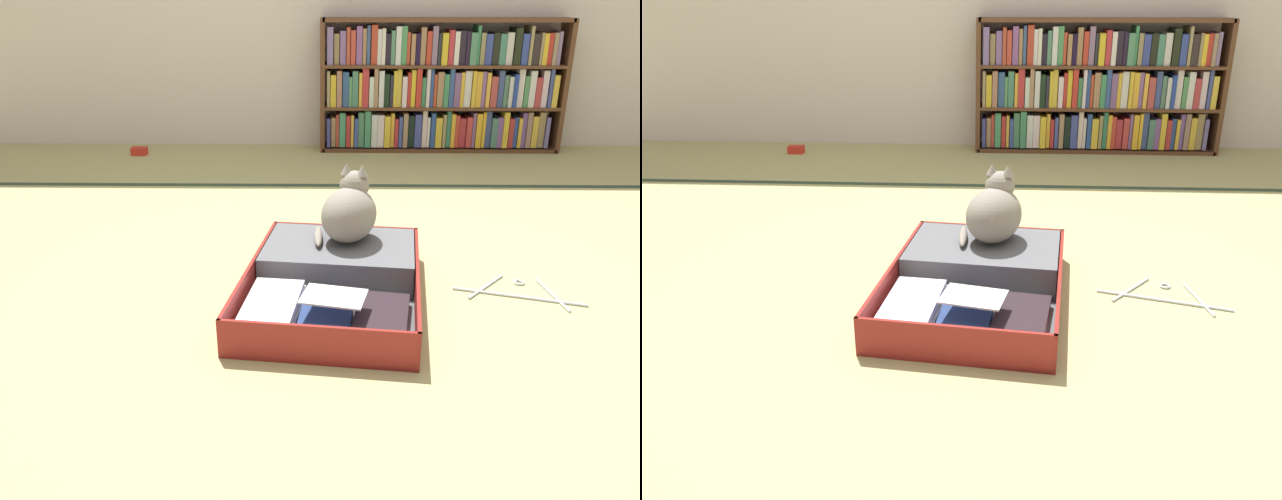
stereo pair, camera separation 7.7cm
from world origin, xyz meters
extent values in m
plane|color=tan|center=(0.00, 0.00, 0.00)|extent=(10.00, 10.00, 0.00)
cube|color=#314531|center=(0.00, 1.38, 0.00)|extent=(4.80, 0.05, 0.00)
cube|color=brown|center=(-0.22, 2.27, 0.43)|extent=(0.03, 0.22, 0.86)
cube|color=brown|center=(1.37, 2.27, 0.43)|extent=(0.03, 0.22, 0.86)
cube|color=brown|center=(0.58, 2.27, 0.85)|extent=(1.59, 0.22, 0.02)
cube|color=brown|center=(0.58, 2.27, 0.01)|extent=(1.59, 0.22, 0.02)
cube|color=brown|center=(0.58, 2.27, 0.29)|extent=(1.56, 0.22, 0.02)
cube|color=#3D3F84|center=(-0.17, 2.27, 0.13)|extent=(0.02, 0.19, 0.19)
cube|color=#9A704A|center=(-0.14, 2.28, 0.13)|extent=(0.03, 0.19, 0.20)
cube|color=#B43C32|center=(-0.11, 2.28, 0.14)|extent=(0.02, 0.19, 0.22)
cube|color=#3F8C5D|center=(-0.08, 2.27, 0.15)|extent=(0.04, 0.19, 0.23)
cube|color=#AD2D2C|center=(-0.04, 2.27, 0.14)|extent=(0.03, 0.19, 0.21)
cube|color=gold|center=(-0.01, 2.27, 0.14)|extent=(0.02, 0.19, 0.21)
cube|color=#374894|center=(0.01, 2.26, 0.13)|extent=(0.02, 0.19, 0.19)
cube|color=#44785A|center=(0.05, 2.27, 0.15)|extent=(0.04, 0.19, 0.23)
cube|color=#3D855B|center=(0.09, 2.26, 0.16)|extent=(0.04, 0.19, 0.24)
cube|color=silver|center=(0.13, 2.27, 0.14)|extent=(0.04, 0.19, 0.22)
cube|color=silver|center=(0.18, 2.27, 0.14)|extent=(0.04, 0.19, 0.22)
cube|color=gold|center=(0.22, 2.26, 0.14)|extent=(0.04, 0.19, 0.21)
cube|color=gold|center=(0.26, 2.28, 0.15)|extent=(0.02, 0.19, 0.23)
cube|color=#B72B2E|center=(0.28, 2.27, 0.13)|extent=(0.02, 0.19, 0.19)
cube|color=#3F4F98|center=(0.31, 2.27, 0.14)|extent=(0.02, 0.19, 0.20)
cube|color=#9A7A5B|center=(0.34, 2.26, 0.15)|extent=(0.03, 0.19, 0.23)
cube|color=black|center=(0.38, 2.27, 0.14)|extent=(0.04, 0.19, 0.21)
cube|color=#3B4691|center=(0.43, 2.27, 0.14)|extent=(0.04, 0.19, 0.22)
cube|color=beige|center=(0.47, 2.27, 0.16)|extent=(0.03, 0.19, 0.24)
cube|color=silver|center=(0.50, 2.28, 0.13)|extent=(0.02, 0.19, 0.20)
cube|color=#294B8D|center=(0.53, 2.27, 0.15)|extent=(0.03, 0.19, 0.23)
cube|color=gold|center=(0.57, 2.26, 0.13)|extent=(0.04, 0.19, 0.20)
cube|color=#938450|center=(0.60, 2.27, 0.14)|extent=(0.02, 0.19, 0.22)
cube|color=#367E5F|center=(0.63, 2.28, 0.15)|extent=(0.03, 0.19, 0.24)
cube|color=gold|center=(0.66, 2.27, 0.15)|extent=(0.03, 0.19, 0.22)
cube|color=#C03728|center=(0.69, 2.27, 0.14)|extent=(0.03, 0.19, 0.21)
cube|color=#AF3035|center=(0.73, 2.28, 0.13)|extent=(0.04, 0.19, 0.19)
cube|color=#C23A3A|center=(0.77, 2.27, 0.14)|extent=(0.04, 0.19, 0.20)
cube|color=slate|center=(0.80, 2.27, 0.15)|extent=(0.02, 0.19, 0.23)
cube|color=gold|center=(0.83, 2.26, 0.15)|extent=(0.04, 0.19, 0.23)
cube|color=yellow|center=(0.87, 2.27, 0.15)|extent=(0.02, 0.19, 0.24)
cube|color=#3C4980|center=(0.90, 2.28, 0.15)|extent=(0.04, 0.19, 0.24)
cube|color=#437362|center=(0.94, 2.27, 0.13)|extent=(0.04, 0.19, 0.20)
cube|color=#775194|center=(0.98, 2.27, 0.13)|extent=(0.03, 0.19, 0.20)
cube|color=gold|center=(1.01, 2.26, 0.15)|extent=(0.03, 0.19, 0.24)
cube|color=#AD312E|center=(1.05, 2.26, 0.13)|extent=(0.03, 0.19, 0.19)
cube|color=#2B468F|center=(1.08, 2.27, 0.14)|extent=(0.02, 0.19, 0.20)
cube|color=gold|center=(1.11, 2.27, 0.13)|extent=(0.02, 0.19, 0.20)
cube|color=#704F93|center=(1.14, 2.27, 0.15)|extent=(0.03, 0.19, 0.23)
cube|color=#91715D|center=(1.17, 2.26, 0.15)|extent=(0.03, 0.19, 0.24)
cube|color=gold|center=(1.21, 2.27, 0.14)|extent=(0.04, 0.19, 0.21)
cube|color=#967F4D|center=(1.26, 2.28, 0.15)|extent=(0.04, 0.19, 0.24)
cube|color=slate|center=(1.29, 2.26, 0.14)|extent=(0.02, 0.19, 0.20)
cube|color=brown|center=(0.58, 2.27, 0.56)|extent=(1.56, 0.22, 0.02)
cube|color=#9E8660|center=(-0.18, 2.27, 0.42)|extent=(0.02, 0.19, 0.23)
cube|color=gold|center=(-0.14, 2.27, 0.41)|extent=(0.04, 0.19, 0.21)
cube|color=#A36F58|center=(-0.11, 2.26, 0.42)|extent=(0.03, 0.19, 0.23)
cube|color=#2D5082|center=(-0.06, 2.27, 0.42)|extent=(0.04, 0.19, 0.22)
cube|color=#4C885A|center=(-0.03, 2.27, 0.40)|extent=(0.02, 0.19, 0.19)
cube|color=#417D62|center=(0.00, 2.27, 0.42)|extent=(0.04, 0.19, 0.23)
cube|color=gold|center=(0.03, 2.27, 0.41)|extent=(0.02, 0.19, 0.22)
cube|color=#B72E31|center=(0.07, 2.26, 0.43)|extent=(0.04, 0.19, 0.25)
cube|color=silver|center=(0.11, 2.26, 0.40)|extent=(0.03, 0.19, 0.19)
cube|color=#A17959|center=(0.14, 2.26, 0.43)|extent=(0.03, 0.19, 0.25)
cube|color=silver|center=(0.17, 2.26, 0.42)|extent=(0.03, 0.19, 0.23)
cube|color=black|center=(0.21, 2.27, 0.41)|extent=(0.03, 0.19, 0.21)
cube|color=#232330|center=(0.24, 2.27, 0.41)|extent=(0.02, 0.19, 0.21)
cube|color=yellow|center=(0.26, 2.27, 0.42)|extent=(0.02, 0.19, 0.23)
cube|color=gold|center=(0.29, 2.28, 0.42)|extent=(0.03, 0.19, 0.24)
cube|color=silver|center=(0.32, 2.26, 0.40)|extent=(0.03, 0.19, 0.20)
cube|color=red|center=(0.35, 2.28, 0.41)|extent=(0.02, 0.19, 0.22)
cube|color=yellow|center=(0.38, 2.27, 0.42)|extent=(0.03, 0.19, 0.24)
cube|color=red|center=(0.42, 2.26, 0.43)|extent=(0.03, 0.19, 0.25)
cube|color=#3E8455|center=(0.45, 2.27, 0.40)|extent=(0.03, 0.19, 0.19)
cube|color=silver|center=(0.48, 2.26, 0.43)|extent=(0.02, 0.19, 0.24)
cube|color=#324E90|center=(0.50, 2.28, 0.42)|extent=(0.02, 0.19, 0.24)
cube|color=#B64426|center=(0.53, 2.27, 0.41)|extent=(0.02, 0.19, 0.21)
cube|color=#A37953|center=(0.56, 2.27, 0.42)|extent=(0.04, 0.19, 0.23)
cube|color=#3C8658|center=(0.60, 2.26, 0.41)|extent=(0.03, 0.19, 0.21)
cube|color=#334E8A|center=(0.63, 2.26, 0.43)|extent=(0.03, 0.19, 0.25)
cube|color=slate|center=(0.67, 2.27, 0.41)|extent=(0.04, 0.19, 0.22)
cube|color=gold|center=(0.70, 2.27, 0.42)|extent=(0.02, 0.19, 0.22)
cube|color=silver|center=(0.74, 2.27, 0.42)|extent=(0.04, 0.19, 0.23)
cube|color=gold|center=(0.78, 2.26, 0.42)|extent=(0.02, 0.19, 0.23)
cube|color=gold|center=(0.81, 2.27, 0.42)|extent=(0.04, 0.19, 0.23)
cube|color=#7E5790|center=(0.84, 2.27, 0.42)|extent=(0.02, 0.19, 0.23)
cube|color=gold|center=(0.87, 2.27, 0.41)|extent=(0.03, 0.19, 0.22)
cube|color=#AB413E|center=(0.91, 2.27, 0.40)|extent=(0.04, 0.19, 0.20)
cube|color=#3B4C85|center=(0.95, 2.28, 0.42)|extent=(0.04, 0.19, 0.23)
cube|color=#4A725D|center=(0.99, 2.28, 0.41)|extent=(0.03, 0.19, 0.21)
cube|color=silver|center=(1.02, 2.27, 0.40)|extent=(0.03, 0.19, 0.20)
cube|color=#263F97|center=(1.05, 2.26, 0.41)|extent=(0.03, 0.19, 0.21)
cube|color=silver|center=(1.08, 2.28, 0.43)|extent=(0.04, 0.19, 0.24)
cube|color=#4B8B51|center=(1.12, 2.27, 0.40)|extent=(0.03, 0.19, 0.20)
cube|color=silver|center=(1.16, 2.27, 0.42)|extent=(0.04, 0.19, 0.23)
cube|color=#AD3539|center=(1.20, 2.26, 0.40)|extent=(0.04, 0.19, 0.19)
cube|color=silver|center=(1.24, 2.28, 0.42)|extent=(0.04, 0.19, 0.24)
cube|color=#3A4683|center=(1.28, 2.27, 0.43)|extent=(0.02, 0.19, 0.25)
cube|color=gold|center=(1.31, 2.26, 0.41)|extent=(0.04, 0.19, 0.21)
cube|color=slate|center=(-0.17, 2.26, 0.69)|extent=(0.04, 0.19, 0.23)
cube|color=olive|center=(-0.12, 2.28, 0.67)|extent=(0.03, 0.19, 0.19)
cube|color=#7C5B95|center=(-0.08, 2.27, 0.68)|extent=(0.04, 0.19, 0.21)
cube|color=#AC432F|center=(-0.05, 2.26, 0.69)|extent=(0.02, 0.19, 0.23)
cube|color=#C14131|center=(-0.02, 2.27, 0.68)|extent=(0.03, 0.19, 0.21)
cube|color=#7F4F8D|center=(0.02, 2.27, 0.69)|extent=(0.04, 0.19, 0.24)
cube|color=#9C744D|center=(0.05, 2.27, 0.68)|extent=(0.02, 0.19, 0.22)
cube|color=#395181|center=(0.08, 2.28, 0.69)|extent=(0.02, 0.19, 0.24)
cube|color=#B13826|center=(0.12, 2.27, 0.69)|extent=(0.04, 0.19, 0.25)
cube|color=silver|center=(0.15, 2.27, 0.68)|extent=(0.03, 0.19, 0.22)
cube|color=silver|center=(0.18, 2.27, 0.68)|extent=(0.02, 0.19, 0.22)
cube|color=black|center=(0.21, 2.28, 0.67)|extent=(0.03, 0.19, 0.19)
cube|color=#4A7D65|center=(0.24, 2.27, 0.68)|extent=(0.03, 0.19, 0.21)
cube|color=silver|center=(0.27, 2.26, 0.69)|extent=(0.03, 0.19, 0.24)
cube|color=#468953|center=(0.31, 2.27, 0.69)|extent=(0.03, 0.19, 0.24)
cube|color=#B9402A|center=(0.34, 2.28, 0.67)|extent=(0.02, 0.19, 0.20)
cube|color=#A2764D|center=(0.37, 2.27, 0.67)|extent=(0.03, 0.19, 0.19)
cube|color=#1E122F|center=(0.40, 2.27, 0.67)|extent=(0.03, 0.19, 0.19)
cube|color=#97724F|center=(0.43, 2.27, 0.69)|extent=(0.03, 0.19, 0.23)
cube|color=#BD3526|center=(0.47, 2.27, 0.68)|extent=(0.03, 0.19, 0.21)
cube|color=slate|center=(0.51, 2.27, 0.69)|extent=(0.03, 0.19, 0.24)
cube|color=#262A2F|center=(0.54, 2.27, 0.67)|extent=(0.02, 0.19, 0.20)
cube|color=gold|center=(0.57, 2.26, 0.67)|extent=(0.04, 0.19, 0.20)
cube|color=#BD323B|center=(0.61, 2.27, 0.68)|extent=(0.03, 0.19, 0.21)
cube|color=silver|center=(0.64, 2.26, 0.68)|extent=(0.03, 0.19, 0.21)
cube|color=#241C2A|center=(0.68, 2.28, 0.68)|extent=(0.04, 0.19, 0.21)
cube|color=black|center=(0.72, 2.26, 0.68)|extent=(0.02, 0.19, 0.21)
cube|color=#498160|center=(0.75, 2.26, 0.67)|extent=(0.04, 0.19, 0.20)
cube|color=#377F52|center=(0.78, 2.27, 0.69)|extent=(0.02, 0.19, 0.24)
cube|color=#8D8056|center=(0.81, 2.28, 0.67)|extent=(0.03, 0.19, 0.20)
cube|color=#33408C|center=(0.85, 2.27, 0.67)|extent=(0.04, 0.19, 0.19)
cube|color=black|center=(0.90, 2.27, 0.67)|extent=(0.04, 0.19, 0.20)
cube|color=#3F7A65|center=(0.94, 2.27, 0.67)|extent=(0.04, 0.19, 0.19)
cube|color=silver|center=(0.99, 2.28, 0.67)|extent=(0.04, 0.19, 0.20)
cube|color=black|center=(1.03, 2.27, 0.69)|extent=(0.04, 0.19, 0.23)
cube|color=#304295|center=(1.08, 2.27, 0.67)|extent=(0.04, 0.19, 0.19)
cube|color=#968458|center=(1.12, 2.26, 0.69)|extent=(0.02, 0.19, 0.24)
cube|color=#2A2221|center=(1.15, 2.26, 0.67)|extent=(0.04, 0.19, 0.19)
cube|color=#907C56|center=(1.19, 2.27, 0.67)|extent=(0.02, 0.19, 0.20)
cube|color=gold|center=(1.21, 2.27, 0.67)|extent=(0.03, 0.19, 0.19)
cube|color=red|center=(1.24, 2.27, 0.67)|extent=(0.03, 0.19, 0.20)
cube|color=#92765E|center=(1.27, 2.26, 0.67)|extent=(0.03, 0.19, 0.20)
cube|color=slate|center=(1.30, 2.27, 0.68)|extent=(0.02, 0.19, 0.21)
cube|color=maroon|center=(-0.17, -0.23, 0.01)|extent=(0.63, 0.49, 0.01)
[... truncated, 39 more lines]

